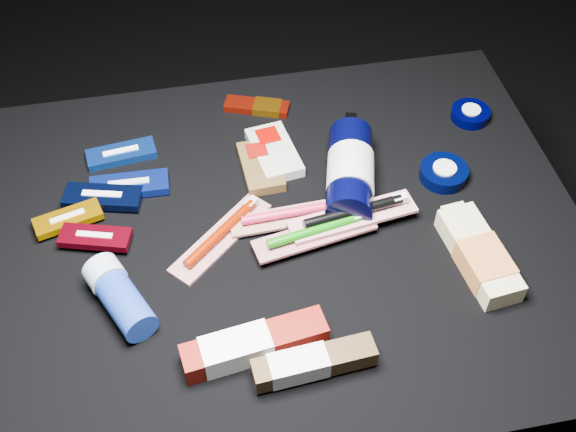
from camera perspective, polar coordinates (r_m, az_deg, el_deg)
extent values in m
plane|color=black|center=(1.49, -0.50, -10.98)|extent=(3.00, 3.00, 0.00)
cube|color=black|center=(1.32, -0.56, -6.67)|extent=(0.98, 0.78, 0.40)
cube|color=#0F3798|center=(1.30, -13.03, 4.81)|extent=(0.12, 0.06, 0.01)
cube|color=white|center=(1.30, -13.04, 4.84)|extent=(0.06, 0.02, 0.02)
cube|color=navy|center=(1.24, -12.42, 2.37)|extent=(0.13, 0.05, 0.02)
cube|color=#B9B8B4|center=(1.24, -12.43, 2.40)|extent=(0.07, 0.01, 0.02)
cube|color=black|center=(1.23, -14.43, 1.46)|extent=(0.13, 0.08, 0.01)
cube|color=white|center=(1.23, -14.43, 1.49)|extent=(0.07, 0.03, 0.02)
cube|color=#D18900|center=(1.21, -16.99, -0.21)|extent=(0.11, 0.07, 0.01)
cube|color=silver|center=(1.21, -16.99, -0.18)|extent=(0.06, 0.02, 0.01)
cube|color=maroon|center=(1.17, -14.99, -1.65)|extent=(0.12, 0.07, 0.01)
cube|color=silver|center=(1.17, -15.00, -1.62)|extent=(0.06, 0.03, 0.01)
cube|color=#50391A|center=(1.24, -2.17, 3.92)|extent=(0.07, 0.12, 0.02)
cube|color=#710A05|center=(1.26, -2.46, 4.93)|extent=(0.04, 0.04, 0.02)
cube|color=#B2B3AB|center=(1.26, -1.10, 5.05)|extent=(0.09, 0.14, 0.02)
cube|color=#7E0300|center=(1.29, -1.58, 6.07)|extent=(0.04, 0.04, 0.02)
cube|color=maroon|center=(1.36, -2.48, 8.64)|extent=(0.12, 0.08, 0.01)
cube|color=#B36B0C|center=(1.36, -1.64, 8.59)|extent=(0.06, 0.05, 0.01)
cylinder|color=black|center=(1.20, 4.89, 3.47)|extent=(0.12, 0.20, 0.08)
cylinder|color=beige|center=(1.19, 4.96, 3.33)|extent=(0.10, 0.10, 0.08)
cylinder|color=black|center=(1.27, 4.98, 6.90)|extent=(0.03, 0.03, 0.03)
cube|color=black|center=(1.29, 4.98, 7.39)|extent=(0.03, 0.04, 0.02)
cylinder|color=black|center=(1.38, 14.21, 7.82)|extent=(0.07, 0.07, 0.02)
cylinder|color=silver|center=(1.38, 14.22, 7.86)|extent=(0.03, 0.03, 0.02)
cylinder|color=black|center=(1.26, 12.20, 3.35)|extent=(0.08, 0.08, 0.02)
cylinder|color=silver|center=(1.25, 12.21, 3.40)|extent=(0.04, 0.04, 0.03)
cube|color=beige|center=(1.14, 14.82, -2.97)|extent=(0.08, 0.18, 0.04)
cube|color=#C17436|center=(1.13, 15.26, -3.65)|extent=(0.07, 0.09, 0.04)
cube|color=beige|center=(1.19, 12.91, 0.23)|extent=(0.04, 0.02, 0.03)
cylinder|color=navy|center=(1.07, -12.69, -6.91)|extent=(0.09, 0.11, 0.05)
cylinder|color=#9DAEB9|center=(1.10, -14.28, -4.51)|extent=(0.07, 0.06, 0.06)
cube|color=#BCB3AF|center=(1.15, -5.32, -1.71)|extent=(0.18, 0.17, 0.01)
cylinder|color=#661100|center=(1.14, -5.36, -1.34)|extent=(0.13, 0.12, 0.02)
cube|color=beige|center=(1.18, -2.91, 1.01)|extent=(0.03, 0.02, 0.01)
cube|color=#AAA59E|center=(1.16, -0.06, -0.11)|extent=(0.19, 0.05, 0.01)
cylinder|color=#AE1C44|center=(1.15, -0.06, 0.24)|extent=(0.15, 0.02, 0.01)
cube|color=silver|center=(1.17, 3.41, 0.87)|extent=(0.02, 0.01, 0.01)
cube|color=#A6A09B|center=(1.13, 2.11, -1.52)|extent=(0.20, 0.08, 0.01)
cylinder|color=#0C6207|center=(1.12, 2.13, -1.15)|extent=(0.16, 0.04, 0.02)
cube|color=silver|center=(1.14, 5.66, -0.05)|extent=(0.02, 0.02, 0.01)
cube|color=silver|center=(1.15, 5.13, -0.04)|extent=(0.21, 0.08, 0.01)
cylinder|color=black|center=(1.14, 5.17, 0.36)|extent=(0.17, 0.04, 0.02)
cube|color=silver|center=(1.17, 8.82, 1.36)|extent=(0.02, 0.02, 0.01)
cube|color=maroon|center=(1.02, -2.63, -10.11)|extent=(0.21, 0.07, 0.04)
cube|color=white|center=(1.01, -4.12, -10.47)|extent=(0.10, 0.06, 0.04)
cube|color=#3F2913|center=(1.00, 2.08, -11.48)|extent=(0.17, 0.05, 0.03)
cube|color=silver|center=(0.99, 0.82, -11.74)|extent=(0.08, 0.05, 0.03)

